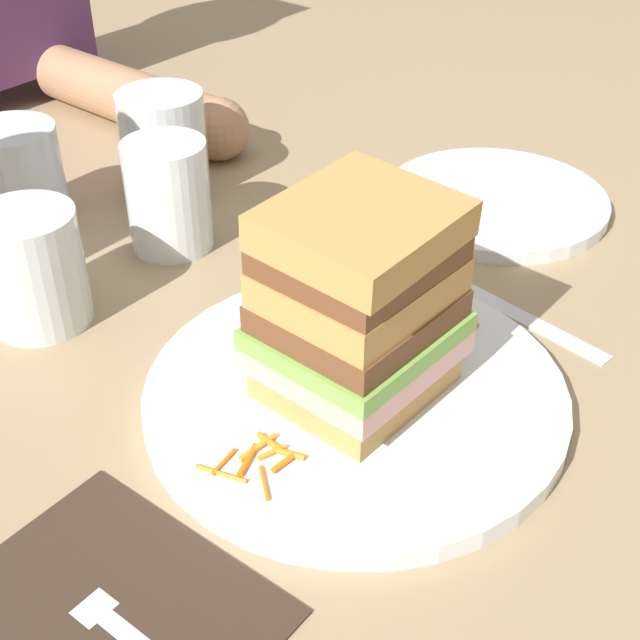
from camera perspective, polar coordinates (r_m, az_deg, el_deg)
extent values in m
plane|color=#9E8460|center=(0.60, 1.36, -4.36)|extent=(3.00, 3.00, 0.00)
cylinder|color=white|center=(0.58, 2.29, -4.84)|extent=(0.28, 0.28, 0.01)
cube|color=tan|center=(0.57, 2.33, -3.44)|extent=(0.11, 0.10, 0.02)
cube|color=#E0A393|center=(0.56, 2.38, -1.89)|extent=(0.12, 0.11, 0.02)
cube|color=#7AB74C|center=(0.55, 2.42, -0.70)|extent=(0.12, 0.11, 0.01)
cube|color=brown|center=(0.54, 2.46, 0.62)|extent=(0.11, 0.10, 0.02)
cube|color=tan|center=(0.53, 2.51, 2.43)|extent=(0.11, 0.10, 0.02)
cube|color=brown|center=(0.52, 2.57, 4.30)|extent=(0.11, 0.09, 0.02)
cube|color=tan|center=(0.51, 2.74, 6.11)|extent=(0.11, 0.09, 0.03)
cylinder|color=orange|center=(0.54, -3.25, -7.89)|extent=(0.01, 0.02, 0.00)
cylinder|color=orange|center=(0.53, -6.24, -9.06)|extent=(0.02, 0.01, 0.00)
cylinder|color=orange|center=(0.51, -3.61, -10.44)|extent=(0.02, 0.02, 0.00)
cylinder|color=orange|center=(0.52, -2.35, -9.18)|extent=(0.02, 0.00, 0.00)
cylinder|color=orange|center=(0.53, -3.12, -8.51)|extent=(0.02, 0.01, 0.00)
cylinder|color=orange|center=(0.53, -1.96, -8.62)|extent=(0.01, 0.02, 0.00)
cylinder|color=orange|center=(0.53, -4.03, -8.18)|extent=(0.03, 0.01, 0.00)
cylinder|color=orange|center=(0.52, -6.39, -9.82)|extent=(0.01, 0.03, 0.00)
cylinder|color=orange|center=(0.53, -4.67, -8.97)|extent=(0.03, 0.01, 0.00)
cylinder|color=orange|center=(0.63, 7.98, -0.69)|extent=(0.00, 0.03, 0.00)
cylinder|color=orange|center=(0.63, 8.68, -0.82)|extent=(0.02, 0.02, 0.00)
cylinder|color=orange|center=(0.64, 7.79, 0.08)|extent=(0.01, 0.02, 0.00)
cylinder|color=orange|center=(0.63, 9.39, -0.57)|extent=(0.02, 0.01, 0.00)
cylinder|color=orange|center=(0.64, 5.84, 0.21)|extent=(0.01, 0.02, 0.00)
cylinder|color=orange|center=(0.65, 6.68, 0.88)|extent=(0.01, 0.02, 0.00)
cylinder|color=orange|center=(0.62, 7.83, -1.38)|extent=(0.02, 0.02, 0.00)
cylinder|color=orange|center=(0.65, 7.29, 0.76)|extent=(0.01, 0.03, 0.00)
cylinder|color=orange|center=(0.64, 6.41, 0.31)|extent=(0.01, 0.02, 0.00)
cylinder|color=orange|center=(0.63, 6.59, -0.58)|extent=(0.01, 0.03, 0.00)
cube|color=#38281E|center=(0.48, -13.72, -18.08)|extent=(0.14, 0.17, 0.00)
cube|color=silver|center=(0.49, -14.41, -17.35)|extent=(0.02, 0.02, 0.00)
cylinder|color=silver|center=(0.50, -15.75, -15.06)|extent=(0.00, 0.04, 0.00)
cylinder|color=silver|center=(0.50, -16.26, -15.41)|extent=(0.00, 0.04, 0.00)
cylinder|color=silver|center=(0.50, -16.78, -15.77)|extent=(0.00, 0.04, 0.00)
cylinder|color=silver|center=(0.50, -17.31, -16.14)|extent=(0.00, 0.04, 0.00)
cube|color=silver|center=(0.67, 14.71, -0.72)|extent=(0.03, 0.10, 0.00)
cube|color=silver|center=(0.71, 8.18, 2.74)|extent=(0.03, 0.11, 0.00)
cylinder|color=white|center=(0.74, -9.77, 7.91)|extent=(0.07, 0.07, 0.09)
cylinder|color=#E55638|center=(0.75, -9.63, 6.67)|extent=(0.06, 0.06, 0.06)
cylinder|color=silver|center=(0.80, -19.06, 8.59)|extent=(0.08, 0.08, 0.09)
cylinder|color=silver|center=(0.83, -10.03, 11.07)|extent=(0.08, 0.08, 0.10)
cylinder|color=silver|center=(0.67, -18.03, 3.19)|extent=(0.07, 0.07, 0.09)
cylinder|color=white|center=(0.82, 11.22, 7.55)|extent=(0.20, 0.20, 0.01)
cylinder|color=tan|center=(0.99, -11.97, 13.81)|extent=(0.06, 0.25, 0.06)
sphere|color=tan|center=(0.90, -6.59, 12.14)|extent=(0.06, 0.06, 0.06)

